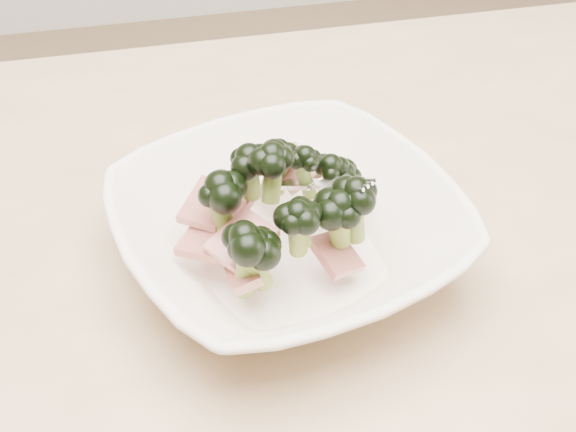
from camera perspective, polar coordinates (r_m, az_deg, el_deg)
The scene contains 2 objects.
dining_table at distance 0.72m, azimuth -3.43°, elevation -9.90°, with size 1.20×0.80×0.75m.
broccoli_dish at distance 0.63m, azimuth -0.04°, elevation -0.85°, with size 0.33×0.33×0.12m.
Camera 1 is at (-0.06, -0.46, 1.20)m, focal length 50.00 mm.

